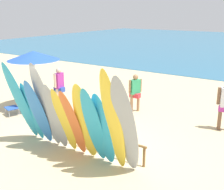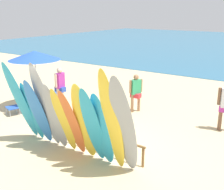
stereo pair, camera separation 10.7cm
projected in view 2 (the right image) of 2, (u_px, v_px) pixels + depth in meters
The scene contains 20 objects.
ground at pixel (216, 70), 19.55m from camera, with size 60.00×60.00×0.00m, color #D3BC8C.
surfboard_rack at pixel (84, 132), 8.34m from camera, with size 4.02×0.07×0.59m.
surfboard_teal_0 at pixel (21, 102), 8.54m from camera, with size 0.56×0.07×2.70m, color #289EC6.
surfboard_teal_1 at pixel (32, 112), 8.58m from camera, with size 0.49×0.06×2.01m, color #289EC6.
surfboard_blue_2 at pixel (38, 113), 8.24m from camera, with size 0.51×0.07×2.25m, color #337AD1.
surfboard_grey_3 at pixel (45, 106), 8.04m from camera, with size 0.57×0.07×2.70m, color #999EA3.
surfboard_grey_4 at pixel (55, 117), 7.97m from camera, with size 0.53×0.08×2.14m, color #999EA3.
surfboard_yellow_5 at pixel (64, 121), 7.80m from camera, with size 0.48×0.06×2.10m, color yellow.
surfboard_orange_6 at pixel (72, 123), 7.63m from camera, with size 0.55×0.07×2.10m, color orange.
surfboard_yellow_7 at pixel (84, 122), 7.38m from camera, with size 0.56×0.07×2.32m, color yellow.
surfboard_teal_8 at pixel (93, 127), 7.15m from camera, with size 0.47×0.06×2.35m, color #289EC6.
surfboard_teal_9 at pixel (102, 130), 7.12m from camera, with size 0.56×0.08×2.12m, color #289EC6.
surfboard_yellow_10 at pixel (112, 122), 6.73m from camera, with size 0.48×0.07×2.82m, color yellow.
surfboard_grey_11 at pixel (124, 127), 6.60m from camera, with size 0.58×0.07×2.74m, color #999EA3.
beachgoer_near_rack at pixel (136, 90), 11.25m from camera, with size 0.39×0.50×1.51m.
beachgoer_by_water at pixel (60, 84), 11.94m from camera, with size 0.42×0.61×1.63m.
beach_chair_red at pixel (58, 89), 13.12m from camera, with size 0.71×0.82×0.82m.
beach_chair_blue at pixel (41, 105), 10.90m from camera, with size 0.72×0.81×0.83m.
beach_chair_striped at pixel (17, 103), 11.12m from camera, with size 0.68×0.77×0.83m.
beach_umbrella at pixel (34, 55), 11.34m from camera, with size 2.04×2.04×2.35m.
Camera 2 is at (5.03, -5.88, 3.88)m, focal length 46.13 mm.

